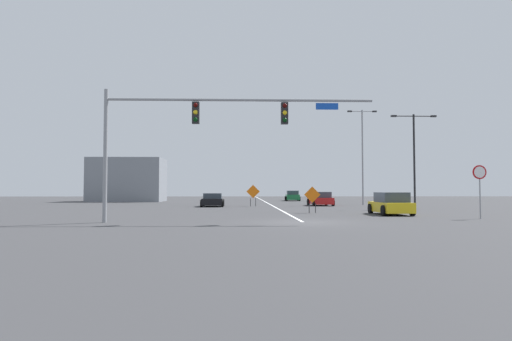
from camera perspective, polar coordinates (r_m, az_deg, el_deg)
name	(u,v)px	position (r m, az deg, el deg)	size (l,w,h in m)	color
ground	(303,222)	(21.60, 6.06, -6.62)	(163.15, 163.15, 0.00)	#38383A
road_centre_stripe	(262,200)	(66.74, 0.77, -3.82)	(0.16, 90.64, 0.01)	white
traffic_signal_assembly	(199,122)	(21.68, -7.32, 6.21)	(13.03, 0.44, 6.41)	gray
stop_sign	(480,181)	(26.67, 26.87, -1.22)	(0.76, 0.07, 2.89)	gray
street_lamp_near_left	(414,152)	(38.54, 19.70, 2.24)	(3.75, 0.24, 7.77)	black
street_lamp_far_right	(362,150)	(46.99, 13.56, 2.58)	(3.05, 0.24, 9.83)	gray
construction_sign_median_near	(253,193)	(41.58, -0.38, -2.87)	(1.25, 0.11, 2.02)	orange
construction_sign_left_lane	(312,196)	(29.95, 7.26, -3.31)	(1.09, 0.08, 1.78)	orange
car_red_distant	(320,199)	(43.89, 8.30, -3.67)	(2.22, 3.95, 1.35)	red
car_green_mid	(292,196)	(62.38, 4.71, -3.32)	(2.14, 4.29, 1.43)	#196B38
car_black_passing	(213,200)	(41.49, -5.59, -3.83)	(2.13, 4.15, 1.23)	black
car_yellow_near	(391,204)	(29.01, 16.97, -4.16)	(1.95, 3.95, 1.40)	gold
roadside_building_west	(128,180)	(61.06, -16.21, -1.18)	(9.41, 5.93, 5.71)	gray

